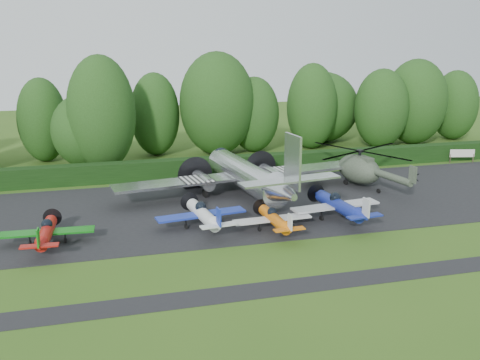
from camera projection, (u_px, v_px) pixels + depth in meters
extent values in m
plane|color=#315718|center=(247.00, 251.00, 37.70)|extent=(160.00, 160.00, 0.00)
cube|color=black|center=(217.00, 208.00, 47.03)|extent=(70.00, 18.00, 0.01)
cube|color=black|center=(273.00, 289.00, 32.10)|extent=(70.00, 2.00, 0.00)
cube|color=black|center=(195.00, 176.00, 57.29)|extent=(90.00, 1.60, 2.00)
cylinder|color=silver|center=(245.00, 175.00, 49.68)|extent=(2.53, 13.22, 2.53)
cone|color=silver|center=(227.00, 158.00, 56.59)|extent=(2.53, 1.65, 2.53)
cone|color=silver|center=(271.00, 193.00, 42.14)|extent=(2.53, 3.31, 2.53)
sphere|color=black|center=(229.00, 155.00, 55.46)|extent=(1.65, 1.65, 1.65)
cube|color=silver|center=(242.00, 176.00, 50.80)|extent=(24.24, 2.64, 0.24)
cube|color=white|center=(196.00, 177.00, 49.70)|extent=(2.86, 2.75, 0.06)
cube|color=white|center=(286.00, 171.00, 51.83)|extent=(2.86, 2.75, 0.06)
cylinder|color=silver|center=(205.00, 179.00, 50.64)|extent=(1.21, 3.53, 1.21)
cylinder|color=silver|center=(275.00, 174.00, 52.35)|extent=(1.21, 3.53, 1.21)
cylinder|color=black|center=(200.00, 173.00, 52.95)|extent=(3.53, 0.03, 3.53)
cylinder|color=black|center=(268.00, 168.00, 54.66)|extent=(3.53, 0.03, 3.53)
cube|color=silver|center=(275.00, 181.00, 40.99)|extent=(8.26, 1.54, 0.15)
cube|color=silver|center=(277.00, 163.00, 40.27)|extent=(0.20, 2.42, 4.19)
cylinder|color=black|center=(206.00, 193.00, 50.55)|extent=(0.28, 0.99, 0.99)
cylinder|color=black|center=(276.00, 187.00, 52.26)|extent=(0.28, 0.99, 0.99)
cylinder|color=black|center=(276.00, 228.00, 41.55)|extent=(0.20, 0.48, 0.48)
cylinder|color=#A1140E|center=(46.00, 233.00, 38.31)|extent=(0.91, 5.20, 0.91)
sphere|color=black|center=(46.00, 224.00, 38.73)|extent=(0.79, 0.79, 0.79)
cube|color=#106D13|center=(47.00, 232.00, 38.79)|extent=(6.62, 1.23, 0.13)
cube|color=#A1140E|center=(42.00, 246.00, 35.34)|extent=(2.46, 0.66, 0.09)
cube|color=#106D13|center=(41.00, 237.00, 35.08)|extent=(0.09, 0.76, 1.23)
cylinder|color=black|center=(50.00, 217.00, 41.45)|extent=(1.42, 0.02, 1.42)
cylinder|color=black|center=(30.00, 244.00, 38.51)|extent=(0.13, 0.42, 0.42)
cylinder|color=black|center=(65.00, 241.00, 39.11)|extent=(0.13, 0.42, 0.42)
cylinder|color=black|center=(50.00, 232.00, 40.84)|extent=(0.11, 0.38, 0.38)
cylinder|color=silver|center=(203.00, 215.00, 41.82)|extent=(0.99, 5.65, 0.99)
sphere|color=black|center=(202.00, 207.00, 42.28)|extent=(0.86, 0.86, 0.86)
cube|color=#1A2E9E|center=(202.00, 214.00, 42.34)|extent=(7.19, 1.34, 0.14)
cube|color=silver|center=(212.00, 226.00, 38.59)|extent=(2.67, 0.72, 0.10)
cube|color=#1A2E9E|center=(212.00, 218.00, 38.32)|extent=(0.10, 0.82, 1.34)
cylinder|color=black|center=(195.00, 201.00, 45.23)|extent=(1.54, 0.02, 1.54)
cylinder|color=black|center=(186.00, 226.00, 42.04)|extent=(0.14, 0.45, 0.45)
cylinder|color=black|center=(219.00, 223.00, 42.69)|extent=(0.14, 0.45, 0.45)
cylinder|color=black|center=(197.00, 215.00, 44.57)|extent=(0.12, 0.41, 0.41)
cylinder|color=orange|center=(274.00, 219.00, 41.24)|extent=(0.86, 4.91, 0.86)
sphere|color=black|center=(272.00, 212.00, 41.64)|extent=(0.75, 0.75, 0.75)
cube|color=silver|center=(273.00, 219.00, 41.70)|extent=(6.24, 1.16, 0.12)
cube|color=orange|center=(287.00, 230.00, 38.44)|extent=(2.32, 0.62, 0.09)
cube|color=silver|center=(288.00, 222.00, 38.20)|extent=(0.09, 0.71, 1.16)
cylinder|color=black|center=(263.00, 207.00, 44.20)|extent=(1.34, 0.02, 1.34)
cylinder|color=black|center=(259.00, 229.00, 41.43)|extent=(0.12, 0.39, 0.39)
cylinder|color=black|center=(287.00, 227.00, 41.99)|extent=(0.12, 0.39, 0.39)
cylinder|color=black|center=(265.00, 220.00, 43.63)|extent=(0.11, 0.36, 0.36)
cylinder|color=navy|center=(339.00, 206.00, 43.70)|extent=(1.06, 6.05, 1.06)
sphere|color=black|center=(336.00, 198.00, 44.19)|extent=(0.92, 0.92, 0.92)
cube|color=#B4B4BA|center=(336.00, 206.00, 44.26)|extent=(7.70, 1.43, 0.15)
cube|color=navy|center=(360.00, 217.00, 40.24)|extent=(2.86, 0.77, 0.11)
cube|color=#B4B4BA|center=(361.00, 208.00, 39.95)|extent=(0.11, 0.88, 1.43)
cylinder|color=black|center=(320.00, 192.00, 47.35)|extent=(1.65, 0.02, 1.65)
cylinder|color=black|center=(321.00, 218.00, 43.93)|extent=(0.15, 0.48, 0.48)
cylinder|color=black|center=(353.00, 215.00, 44.63)|extent=(0.15, 0.48, 0.48)
cylinder|color=black|center=(325.00, 207.00, 46.65)|extent=(0.13, 0.44, 0.44)
ellipsoid|color=#363F30|center=(359.00, 169.00, 53.41)|extent=(2.97, 5.45, 2.85)
cylinder|color=#363F30|center=(380.00, 177.00, 49.34)|extent=(0.67, 5.71, 0.67)
cube|color=#363F30|center=(398.00, 176.00, 46.36)|extent=(0.11, 0.86, 1.52)
cylinder|color=black|center=(360.00, 155.00, 53.03)|extent=(0.29, 0.29, 0.76)
cylinder|color=black|center=(360.00, 151.00, 52.92)|extent=(0.67, 0.67, 0.24)
cylinder|color=black|center=(360.00, 151.00, 52.92)|extent=(11.43, 11.43, 0.06)
cube|color=#363F30|center=(363.00, 160.00, 52.41)|extent=(0.86, 1.90, 0.67)
ellipsoid|color=black|center=(352.00, 165.00, 54.81)|extent=(1.81, 1.81, 1.63)
cylinder|color=black|center=(346.00, 182.00, 54.27)|extent=(0.17, 0.53, 0.53)
cylinder|color=black|center=(363.00, 180.00, 54.73)|extent=(0.17, 0.53, 0.53)
cylinder|color=black|center=(373.00, 192.00, 50.96)|extent=(0.15, 0.46, 0.46)
cylinder|color=#3F3326|center=(451.00, 159.00, 62.70)|extent=(0.11, 0.11, 1.10)
cylinder|color=#3F3326|center=(472.00, 158.00, 63.37)|extent=(0.11, 0.11, 1.10)
cube|color=beige|center=(462.00, 153.00, 62.87)|extent=(2.93, 0.07, 0.92)
cylinder|color=black|center=(217.00, 138.00, 67.33)|extent=(0.70, 0.70, 4.18)
ellipsoid|color=#1E3C13|center=(217.00, 104.00, 66.19)|extent=(9.36, 9.36, 12.78)
cylinder|color=black|center=(254.00, 139.00, 69.06)|extent=(0.70, 0.70, 3.14)
ellipsoid|color=#1E3C13|center=(254.00, 115.00, 68.21)|extent=(6.41, 6.41, 9.61)
cylinder|color=black|center=(380.00, 135.00, 71.33)|extent=(0.70, 0.70, 3.42)
ellipsoid|color=#1E3C13|center=(381.00, 109.00, 70.40)|extent=(7.10, 7.10, 10.46)
cylinder|color=black|center=(452.00, 128.00, 77.06)|extent=(0.70, 0.70, 3.23)
ellipsoid|color=#1E3C13|center=(455.00, 105.00, 76.18)|extent=(6.51, 6.51, 9.86)
cylinder|color=black|center=(45.00, 148.00, 63.66)|extent=(0.70, 0.70, 3.26)
ellipsoid|color=#1E3C13|center=(42.00, 120.00, 62.77)|extent=(5.72, 5.72, 9.95)
cylinder|color=black|center=(104.00, 151.00, 59.82)|extent=(0.70, 0.70, 4.16)
ellipsoid|color=#1E3C13|center=(101.00, 113.00, 58.68)|extent=(7.46, 7.46, 12.72)
cylinder|color=black|center=(413.00, 130.00, 73.96)|extent=(0.70, 0.70, 3.79)
ellipsoid|color=#1E3C13|center=(415.00, 102.00, 72.93)|extent=(8.51, 8.51, 11.58)
cylinder|color=black|center=(311.00, 135.00, 70.89)|extent=(0.70, 0.70, 3.66)
ellipsoid|color=#1E3C13|center=(312.00, 106.00, 69.89)|extent=(6.59, 6.59, 11.19)
cylinder|color=black|center=(156.00, 142.00, 66.96)|extent=(0.70, 0.70, 3.37)
ellipsoid|color=#1E3C13|center=(155.00, 114.00, 66.04)|extent=(6.09, 6.09, 10.29)
cylinder|color=black|center=(87.00, 155.00, 61.22)|extent=(0.70, 0.70, 2.75)
ellipsoid|color=#1E3C13|center=(85.00, 130.00, 60.47)|extent=(7.60, 7.60, 8.40)
cylinder|color=black|center=(322.00, 130.00, 75.38)|extent=(0.70, 0.70, 3.18)
ellipsoid|color=#1E3C13|center=(323.00, 107.00, 74.51)|extent=(9.88, 9.88, 9.73)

